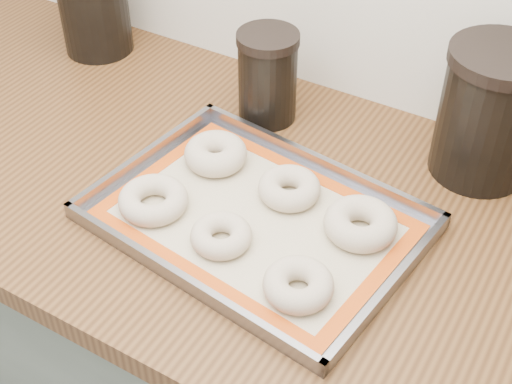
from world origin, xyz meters
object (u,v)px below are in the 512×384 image
Objects in this scene: bagel_front_left at (153,200)px; bagel_front_mid at (221,236)px; bagel_back_mid at (289,188)px; canister_right at (490,113)px; bagel_back_left at (216,154)px; bagel_front_right at (298,285)px; canister_mid at (268,76)px; bagel_back_right at (360,223)px; baking_tray at (256,219)px.

bagel_front_left reaches higher than bagel_front_mid.
canister_right is at bearing 44.26° from bagel_back_mid.
bagel_back_left is at bearing 81.06° from bagel_front_left.
canister_mid is at bearing 125.58° from bagel_front_right.
bagel_front_left is 1.04× the size of bagel_back_left.
bagel_back_left reaches higher than bagel_back_right.
bagel_front_left is at bearing -98.94° from bagel_back_left.
canister_right is (0.22, 0.22, 0.09)m from bagel_back_mid.
canister_right is at bearing 7.01° from canister_mid.
bagel_front_right is 0.41m from canister_right.
canister_mid reaches higher than bagel_front_right.
bagel_back_left is 0.14m from bagel_back_mid.
bagel_back_mid reaches higher than baking_tray.
baking_tray is at bearing -103.32° from bagel_back_mid.
canister_mid is at bearing 116.49° from baking_tray.
canister_right reaches higher than baking_tray.
canister_right reaches higher than canister_mid.
bagel_back_right is at bearing 20.47° from baking_tray.
bagel_back_mid is 0.59× the size of canister_mid.
bagel_front_left is 0.31m from bagel_back_right.
bagel_front_mid is (-0.02, -0.07, 0.01)m from baking_tray.
baking_tray is 0.28m from canister_mid.
bagel_back_right is 0.66× the size of canister_mid.
bagel_back_mid is at bearing 37.90° from bagel_front_left.
bagel_front_left is at bearing -138.26° from canister_right.
bagel_back_mid is at bearing 76.68° from baking_tray.
bagel_front_mid is at bearing -71.54° from canister_mid.
baking_tray is at bearing 142.15° from bagel_front_right.
canister_right reaches higher than bagel_back_right.
canister_mid is at bearing 128.59° from bagel_back_mid.
baking_tray is at bearing -129.79° from canister_right.
baking_tray is at bearing 74.68° from bagel_front_mid.
bagel_front_mid is at bearing 169.00° from bagel_front_right.
canister_right is (0.12, 0.38, 0.09)m from bagel_front_right.
bagel_front_left is at bearing 171.95° from bagel_front_right.
bagel_front_left is 0.99× the size of bagel_back_right.
bagel_back_right reaches higher than bagel_back_mid.
bagel_back_left is (-0.12, 0.08, 0.02)m from baking_tray.
bagel_front_right is (0.12, -0.09, 0.01)m from baking_tray.
bagel_back_left is 0.27m from bagel_back_right.
bagel_front_mid is at bearing -4.81° from bagel_front_left.
bagel_front_mid is 0.41× the size of canister_right.
bagel_back_left reaches higher than bagel_front_left.
baking_tray is at bearing -33.59° from bagel_back_left.
bagel_back_mid is at bearing 172.01° from bagel_back_right.
bagel_back_right reaches higher than baking_tray.
bagel_back_left is 0.95× the size of bagel_back_right.
canister_mid reaches higher than bagel_front_left.
bagel_front_right is (0.14, -0.03, 0.00)m from bagel_front_mid.
bagel_back_mid is 0.44× the size of canister_right.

